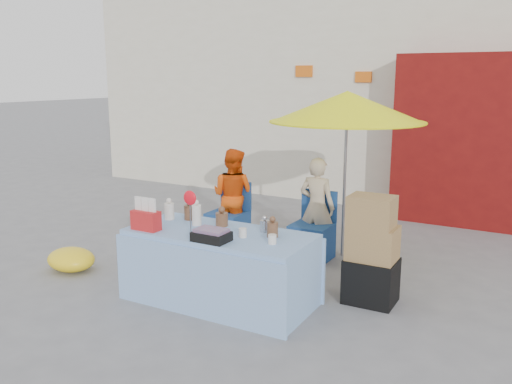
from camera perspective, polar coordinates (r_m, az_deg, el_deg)
The scene contains 10 objects.
ground at distance 5.85m, azimuth -3.13°, elevation -10.70°, with size 80.00×80.00×0.00m, color slate.
backdrop at distance 12.31m, azimuth 18.92°, elevation 15.38°, with size 14.00×8.00×7.80m.
market_table at distance 5.55m, azimuth -3.87°, elevation -7.77°, with size 1.94×0.92×1.16m.
chair_left at distance 7.44m, azimuth -2.94°, elevation -3.57°, with size 0.48×0.47×0.85m.
chair_right at distance 6.88m, azimuth 5.91°, elevation -4.94°, with size 0.48×0.47×0.85m.
vendor_orange at distance 7.46m, azimuth -2.42°, elevation -0.39°, with size 0.63×0.49×1.31m, color #E84C0C.
vendor_beige at distance 6.89m, azimuth 6.43°, elevation -1.60°, with size 0.47×0.31×1.28m, color #CDB691.
umbrella at distance 6.74m, azimuth 9.57°, elevation 8.77°, with size 1.90×1.90×2.09m.
box_stack at distance 5.60m, azimuth 12.08°, elevation -6.40°, with size 0.51×0.42×1.11m.
tarp_bundle at distance 6.83m, azimuth -18.88°, elevation -6.72°, with size 0.61×0.48×0.27m, color yellow.
Camera 1 is at (2.93, -4.52, 2.26)m, focal length 38.00 mm.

